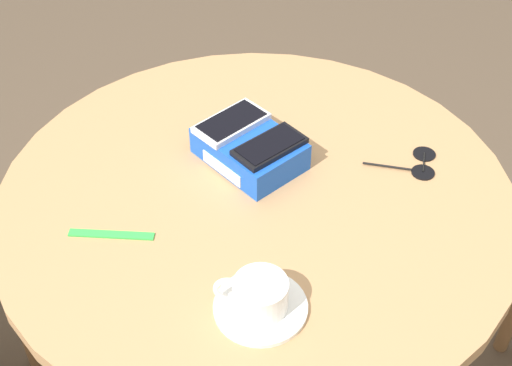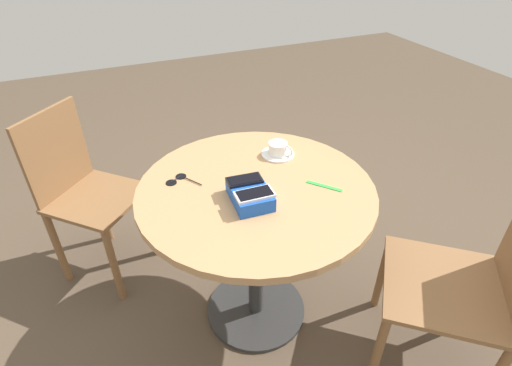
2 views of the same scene
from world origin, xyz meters
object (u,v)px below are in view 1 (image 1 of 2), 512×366
Objects in this scene: phone_black at (270,146)px; saucer at (261,307)px; phone_white at (231,123)px; round_table at (256,247)px; coffee_cup at (259,294)px; lanyard_strap at (111,234)px; phone_box at (249,149)px; sunglasses at (420,163)px.

phone_black reaches higher than saucer.
round_table is at bearing -25.73° from phone_white.
saucer is at bearing 34.36° from coffee_cup.
lanyard_strap is (-0.08, -0.30, -0.06)m from phone_black.
lanyard_strap is at bearing -96.02° from phone_box.
saucer reaches higher than round_table.
saucer is at bearing -49.52° from phone_black.
phone_white is 0.31m from lanyard_strap.
round_table is at bearing -71.14° from phone_black.
saucer is 0.45m from sunglasses.
lanyard_strap is (-0.29, -0.06, -0.00)m from saucer.
phone_box reaches higher than saucer.
sunglasses reaches higher than lanyard_strap.
phone_black is at bearing 130.48° from saucer.
phone_box is at bearing 83.98° from lanyard_strap.
phone_white is 0.98× the size of saucer.
round_table is at bearing -38.22° from phone_box.
round_table is 0.32m from coffee_cup.
coffee_cup reaches higher than saucer.
lanyard_strap is at bearing -86.91° from phone_white.
sunglasses is at bearing 36.10° from phone_white.
phone_box is 0.35m from coffee_cup.
phone_box is 1.38× the size of saucer.
lanyard_strap is at bearing -168.32° from coffee_cup.
phone_box is at bearing 141.78° from round_table.
lanyard_strap is at bearing -112.25° from round_table.
lanyard_strap is (-0.28, -0.06, -0.03)m from coffee_cup.
phone_white is 1.11× the size of sunglasses.
coffee_cup is (0.30, -0.24, -0.03)m from phone_white.
lanyard_strap is 0.58m from sunglasses.
coffee_cup is at bearing -45.48° from round_table.
round_table is 7.31× the size of sunglasses.
phone_box is at bearing -2.45° from phone_white.
phone_black is at bearing 129.93° from coffee_cup.
phone_black is 0.32m from saucer.
phone_box is at bearing -138.50° from sunglasses.
phone_box is 1.56× the size of sunglasses.
phone_black is 0.96× the size of saucer.
phone_black is at bearing 108.86° from round_table.
saucer is at bearing -38.54° from phone_white.
phone_white reaches higher than phone_box.
phone_black is at bearing -0.63° from phone_white.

